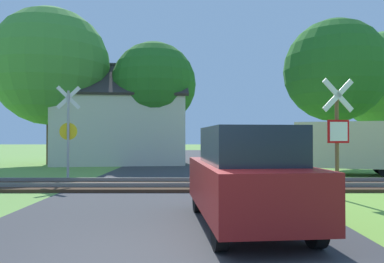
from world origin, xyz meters
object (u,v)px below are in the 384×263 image
house (122,128)px  tree_center (154,84)px  tree_right (336,71)px  stop_sign_near (338,132)px  crossing_sign_far (69,127)px  mail_truck (343,146)px  parked_car (246,177)px  tree_left (51,67)px

house → tree_center: 3.36m
house → tree_right: tree_right is taller
tree_right → house: bearing=166.9°
tree_right → tree_center: (-10.13, 2.24, -0.43)m
stop_sign_near → crossing_sign_far: (-8.36, 4.13, 0.24)m
mail_truck → parked_car: size_ratio=1.26×
tree_center → parked_car: tree_center is taller
crossing_sign_far → parked_car: 9.12m
house → mail_truck: house is taller
stop_sign_near → tree_left: bearing=-55.8°
crossing_sign_far → tree_left: (-3.80, 8.28, 3.81)m
tree_center → mail_truck: size_ratio=1.40×
tree_center → tree_left: bearing=-175.9°
tree_center → mail_truck: 11.50m
stop_sign_near → mail_truck: 6.79m
mail_truck → parked_car: (-5.45, -9.28, -0.34)m
stop_sign_near → tree_left: 17.84m
house → mail_truck: bearing=-40.4°
mail_truck → crossing_sign_far: bearing=119.3°
stop_sign_near → tree_right: bearing=-121.1°
parked_car → tree_right: bearing=57.8°
house → mail_truck: (10.76, -7.19, -0.96)m
house → tree_right: 12.85m
tree_left → tree_right: bearing=-6.4°
stop_sign_near → tree_right: 11.88m
house → parked_car: bearing=-78.8°
tree_right → crossing_sign_far: bearing=-152.4°
crossing_sign_far → mail_truck: 11.21m
tree_center → house: bearing=164.2°
crossing_sign_far → house: house is taller
tree_left → tree_center: 6.17m
tree_left → parked_car: (9.34, -15.45, -4.88)m
tree_right → tree_center: tree_right is taller
tree_right → mail_truck: tree_right is taller
stop_sign_near → crossing_sign_far: size_ratio=0.89×
tree_center → mail_truck: (8.72, -6.61, -3.56)m
tree_right → parked_car: 15.88m
tree_center → parked_car: bearing=-78.4°
crossing_sign_far → mail_truck: (10.99, 2.11, -0.73)m
crossing_sign_far → tree_center: tree_center is taller
stop_sign_near → parked_car: stop_sign_near is taller
house → tree_center: (2.04, -0.58, 2.60)m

